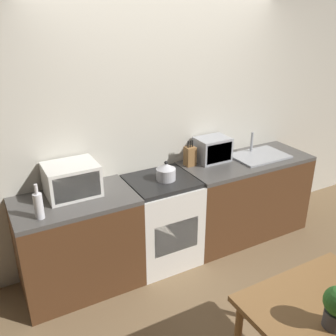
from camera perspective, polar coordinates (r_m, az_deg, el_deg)
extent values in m
plane|color=brown|center=(3.61, 7.89, -18.65)|extent=(16.00, 16.00, 0.00)
cube|color=beige|center=(3.78, -0.83, 6.32)|extent=(10.00, 0.06, 2.60)
cube|color=#4C2D19|center=(3.53, -13.43, -11.42)|extent=(1.04, 0.62, 0.86)
cube|color=#474442|center=(3.30, -14.15, -4.96)|extent=(1.04, 0.62, 0.04)
cube|color=#4C2D19|center=(4.29, 11.39, -4.56)|extent=(1.44, 0.62, 0.86)
cube|color=#474442|center=(4.11, 11.88, 1.01)|extent=(1.44, 0.62, 0.04)
cube|color=silver|center=(3.77, -1.03, -8.21)|extent=(0.64, 0.62, 0.86)
cube|color=black|center=(3.56, -1.08, -2.02)|extent=(0.62, 0.57, 0.04)
cube|color=black|center=(3.55, 1.29, -10.41)|extent=(0.46, 0.02, 0.32)
cylinder|color=#B7B7BC|center=(3.52, -0.31, -0.94)|extent=(0.18, 0.18, 0.11)
cone|color=#B7B7BC|center=(3.49, -0.32, 0.28)|extent=(0.17, 0.17, 0.05)
sphere|color=black|center=(3.48, -0.32, 0.82)|extent=(0.03, 0.03, 0.03)
cube|color=silver|center=(3.33, -14.49, -1.67)|extent=(0.44, 0.37, 0.28)
cube|color=black|center=(3.17, -13.64, -2.86)|extent=(0.39, 0.01, 0.22)
cylinder|color=silver|center=(3.04, -19.10, -5.52)|extent=(0.07, 0.07, 0.21)
cylinder|color=silver|center=(2.97, -19.46, -3.07)|extent=(0.03, 0.03, 0.08)
cube|color=brown|center=(3.84, 3.37, 1.80)|extent=(0.10, 0.10, 0.20)
cylinder|color=black|center=(3.78, 3.08, 3.64)|extent=(0.01, 0.01, 0.07)
cylinder|color=black|center=(3.79, 3.42, 3.70)|extent=(0.01, 0.01, 0.07)
cylinder|color=black|center=(3.80, 3.74, 3.76)|extent=(0.01, 0.01, 0.07)
cube|color=#999BA0|center=(3.97, 6.77, 2.85)|extent=(0.35, 0.26, 0.25)
cube|color=black|center=(3.88, 7.82, 2.29)|extent=(0.31, 0.01, 0.20)
cube|color=#999BA0|center=(4.21, 13.76, 1.81)|extent=(0.59, 0.41, 0.02)
cylinder|color=#999BA0|center=(4.27, 12.64, 3.94)|extent=(0.03, 0.03, 0.22)
cube|color=brown|center=(2.61, 23.28, -19.30)|extent=(0.95, 0.76, 0.04)
cylinder|color=brown|center=(3.25, 22.56, -18.15)|extent=(0.05, 0.05, 0.69)
cylinder|color=#424247|center=(2.46, 24.08, -20.23)|extent=(0.13, 0.13, 0.11)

